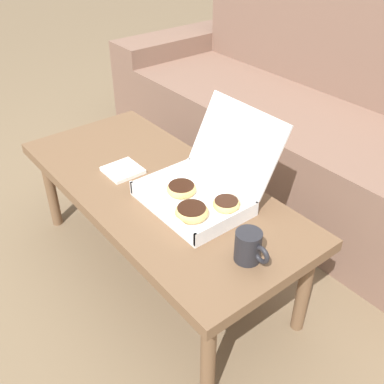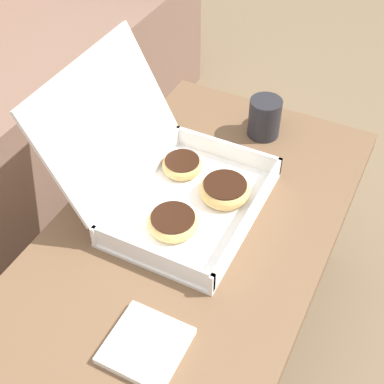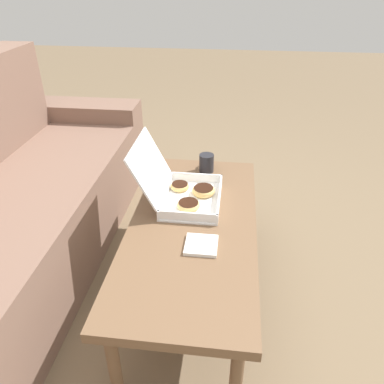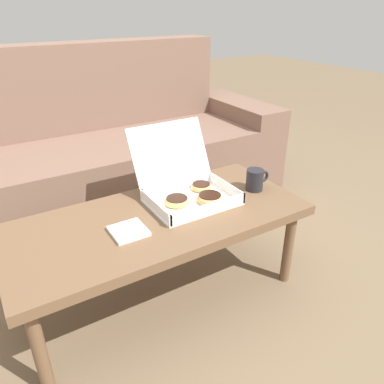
{
  "view_description": "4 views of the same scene",
  "coord_description": "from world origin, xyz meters",
  "views": [
    {
      "loc": [
        1.11,
        -0.86,
        1.28
      ],
      "look_at": [
        0.17,
        -0.12,
        0.45
      ],
      "focal_mm": 42.0,
      "sensor_mm": 36.0,
      "label": 1
    },
    {
      "loc": [
        -0.51,
        -0.46,
        1.2
      ],
      "look_at": [
        0.17,
        -0.12,
        0.45
      ],
      "focal_mm": 50.0,
      "sensor_mm": 36.0,
      "label": 2
    },
    {
      "loc": [
        -1.26,
        -0.29,
        1.33
      ],
      "look_at": [
        0.17,
        -0.12,
        0.45
      ],
      "focal_mm": 35.0,
      "sensor_mm": 36.0,
      "label": 3
    },
    {
      "loc": [
        -0.55,
        -1.29,
        1.15
      ],
      "look_at": [
        0.17,
        -0.12,
        0.45
      ],
      "focal_mm": 35.0,
      "sensor_mm": 36.0,
      "label": 4
    }
  ],
  "objects": [
    {
      "name": "ground_plane",
      "position": [
        0.0,
        0.0,
        0.0
      ],
      "size": [
        12.0,
        12.0,
        0.0
      ],
      "primitive_type": "plane",
      "color": "#756047"
    },
    {
      "name": "coffee_table",
      "position": [
        0.0,
        -0.15,
        0.36
      ],
      "size": [
        1.18,
        0.53,
        0.4
      ],
      "color": "brown",
      "rests_on": "ground_plane"
    },
    {
      "name": "pastry_box",
      "position": [
        0.18,
        -0.08,
        0.46
      ],
      "size": [
        0.35,
        0.38,
        0.28
      ],
      "color": "white",
      "rests_on": "coffee_table"
    },
    {
      "name": "coffee_mug",
      "position": [
        0.47,
        -0.16,
        0.45
      ],
      "size": [
        0.12,
        0.08,
        0.09
      ],
      "color": "#232328",
      "rests_on": "coffee_table"
    },
    {
      "name": "napkin_stack",
      "position": [
        -0.15,
        -0.2,
        0.41
      ],
      "size": [
        0.12,
        0.12,
        0.01
      ],
      "color": "white",
      "rests_on": "coffee_table"
    }
  ]
}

